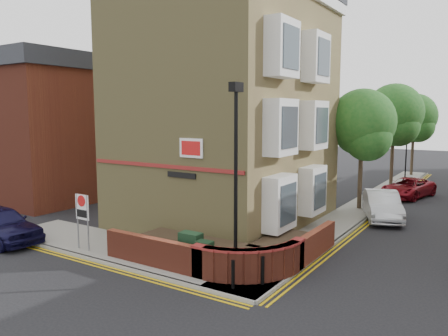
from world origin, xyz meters
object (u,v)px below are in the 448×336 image
(lamppost, at_px, (236,180))
(navy_hatchback, at_px, (0,224))
(utility_cabinet_large, at_px, (191,249))
(silver_car_near, at_px, (382,205))
(zone_sign, at_px, (82,212))

(lamppost, height_order, navy_hatchback, lamppost)
(lamppost, xyz_separation_m, utility_cabinet_large, (-1.90, 0.10, -2.62))
(navy_hatchback, distance_m, silver_car_near, 18.16)
(silver_car_near, bearing_deg, utility_cabinet_large, -130.51)
(utility_cabinet_large, relative_size, navy_hatchback, 0.27)
(utility_cabinet_large, relative_size, zone_sign, 0.55)
(utility_cabinet_large, distance_m, silver_car_near, 11.82)
(zone_sign, bearing_deg, navy_hatchback, -166.42)
(zone_sign, bearing_deg, lamppost, 6.07)
(utility_cabinet_large, bearing_deg, lamppost, -3.01)
(lamppost, relative_size, zone_sign, 2.86)
(utility_cabinet_large, bearing_deg, zone_sign, -170.31)
(zone_sign, distance_m, navy_hatchback, 4.34)
(utility_cabinet_large, xyz_separation_m, zone_sign, (-4.70, -0.80, 0.92))
(zone_sign, relative_size, navy_hatchback, 0.49)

